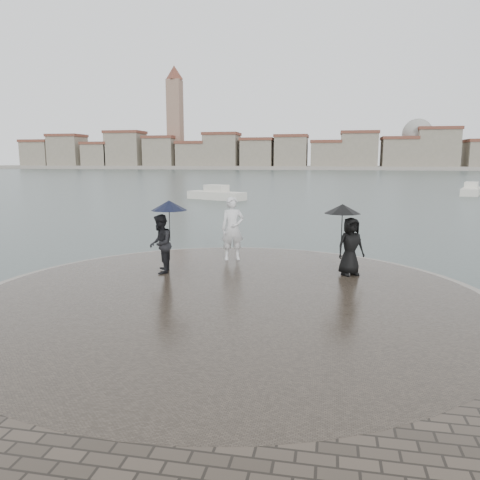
# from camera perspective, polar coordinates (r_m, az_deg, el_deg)

# --- Properties ---
(ground) EXTENTS (400.00, 400.00, 0.00)m
(ground) POSITION_cam_1_polar(r_m,az_deg,el_deg) (8.09, -6.80, -16.01)
(ground) COLOR #2B3835
(ground) RESTS_ON ground
(kerb_ring) EXTENTS (12.50, 12.50, 0.32)m
(kerb_ring) POSITION_cam_1_polar(r_m,az_deg,el_deg) (11.18, -1.29, -7.65)
(kerb_ring) COLOR gray
(kerb_ring) RESTS_ON ground
(quay_tip) EXTENTS (11.90, 11.90, 0.36)m
(quay_tip) POSITION_cam_1_polar(r_m,az_deg,el_deg) (11.17, -1.29, -7.55)
(quay_tip) COLOR #2D261E
(quay_tip) RESTS_ON ground
(statue) EXTENTS (0.84, 0.69, 2.00)m
(statue) POSITION_cam_1_polar(r_m,az_deg,el_deg) (14.75, -0.90, 1.40)
(statue) COLOR silver
(statue) RESTS_ON quay_tip
(visitor_left) EXTENTS (1.15, 1.07, 2.04)m
(visitor_left) POSITION_cam_1_polar(r_m,az_deg,el_deg) (13.17, -9.42, 0.71)
(visitor_left) COLOR black
(visitor_left) RESTS_ON quay_tip
(visitor_right) EXTENTS (1.22, 1.02, 1.95)m
(visitor_right) POSITION_cam_1_polar(r_m,az_deg,el_deg) (13.13, 13.04, 0.57)
(visitor_right) COLOR black
(visitor_right) RESTS_ON quay_tip
(far_skyline) EXTENTS (260.00, 20.00, 37.00)m
(far_skyline) POSITION_cam_1_polar(r_m,az_deg,el_deg) (167.86, 8.25, 10.41)
(far_skyline) COLOR gray
(far_skyline) RESTS_ON ground
(boats) EXTENTS (28.21, 14.91, 1.50)m
(boats) POSITION_cam_1_polar(r_m,az_deg,el_deg) (45.57, 13.43, 5.59)
(boats) COLOR beige
(boats) RESTS_ON ground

